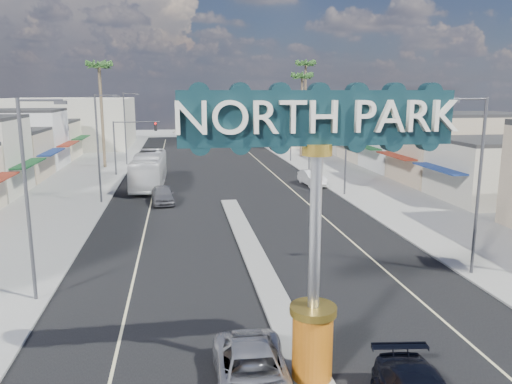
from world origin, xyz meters
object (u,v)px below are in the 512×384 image
object	(u,v)px
palm_left_far	(99,71)
suv_left	(253,373)
streetlight_r_far	(290,123)
palm_right_mid	(302,81)
palm_right_far	(306,69)
traffic_signal_right	(294,135)
streetlight_l_near	(30,191)
streetlight_l_mid	(100,143)
car_parked_right	(312,178)
streetlight_r_mid	(345,139)
gateway_sign	(316,204)
city_bus	(149,170)
car_parked_left	(163,195)
streetlight_l_far	(126,125)
streetlight_r_near	(477,178)
traffic_signal_left	(131,137)

from	to	relation	value
palm_left_far	suv_left	xyz separation A→B (m)	(11.00, -48.40, -10.80)
streetlight_r_far	suv_left	distance (m)	52.09
palm_right_mid	palm_right_far	size ratio (longest dim) A/B	0.86
traffic_signal_right	streetlight_l_near	size ratio (longest dim) A/B	0.67
streetlight_l_mid	palm_right_far	xyz separation A→B (m)	(25.43, 32.00, 7.32)
palm_right_mid	car_parked_right	distance (m)	23.38
streetlight_r_mid	palm_right_far	distance (m)	33.14
gateway_sign	streetlight_l_mid	world-z (taller)	gateway_sign
palm_right_far	city_bus	bearing A→B (deg)	-131.59
streetlight_r_far	car_parked_left	size ratio (longest dim) A/B	2.05
gateway_sign	car_parked_left	size ratio (longest dim) A/B	2.08
streetlight_r_far	suv_left	xyz separation A→B (m)	(-12.43, -50.40, -4.37)
streetlight_r_mid	suv_left	bearing A→B (deg)	-113.65
streetlight_l_far	palm_left_far	distance (m)	7.21
gateway_sign	palm_left_far	world-z (taller)	palm_left_far
streetlight_r_near	streetlight_r_mid	bearing A→B (deg)	90.00
traffic_signal_right	streetlight_l_mid	xyz separation A→B (m)	(-19.62, -13.99, 0.79)
traffic_signal_right	streetlight_l_mid	distance (m)	24.11
city_bus	palm_right_mid	bearing A→B (deg)	44.89
streetlight_r_near	palm_left_far	xyz separation A→B (m)	(-23.43, 40.00, 6.43)
palm_right_mid	traffic_signal_right	bearing A→B (deg)	-107.63
gateway_sign	palm_right_far	size ratio (longest dim) A/B	0.65
streetlight_r_mid	car_parked_left	distance (m)	16.52
streetlight_l_mid	gateway_sign	bearing A→B (deg)	-69.58
streetlight_r_mid	city_bus	size ratio (longest dim) A/B	0.76
streetlight_l_far	palm_right_mid	world-z (taller)	palm_right_mid
streetlight_r_far	city_bus	distance (m)	23.12
streetlight_l_near	city_bus	world-z (taller)	streetlight_l_near
streetlight_l_far	car_parked_right	bearing A→B (deg)	-40.89
streetlight_r_mid	palm_left_far	world-z (taller)	palm_left_far
traffic_signal_right	car_parked_left	size ratio (longest dim) A/B	1.36
streetlight_l_near	car_parked_right	bearing A→B (deg)	52.33
streetlight_l_near	streetlight_l_far	xyz separation A→B (m)	(0.00, 42.00, 0.00)
gateway_sign	streetlight_l_mid	xyz separation A→B (m)	(-10.43, 28.02, -0.86)
streetlight_l_near	palm_right_mid	distance (m)	51.92
streetlight_r_near	streetlight_l_far	bearing A→B (deg)	116.42
traffic_signal_right	palm_right_mid	bearing A→B (deg)	72.37
streetlight_r_far	city_bus	xyz separation A→B (m)	(-17.43, -14.79, -3.43)
car_parked_right	car_parked_left	bearing A→B (deg)	-163.55
suv_left	car_parked_right	world-z (taller)	car_parked_right
streetlight_l_mid	streetlight_r_mid	size ratio (longest dim) A/B	1.00
suv_left	car_parked_left	size ratio (longest dim) A/B	1.15
gateway_sign	car_parked_left	bearing A→B (deg)	101.41
streetlight_r_mid	city_bus	xyz separation A→B (m)	(-17.43, 7.21, -3.43)
gateway_sign	traffic_signal_left	bearing A→B (deg)	102.33
streetlight_r_far	streetlight_l_far	bearing A→B (deg)	180.00
streetlight_l_far	palm_left_far	size ratio (longest dim) A/B	0.69
traffic_signal_left	suv_left	distance (m)	43.14
streetlight_l_far	streetlight_r_far	distance (m)	20.87
streetlight_r_near	streetlight_r_far	bearing A→B (deg)	90.00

